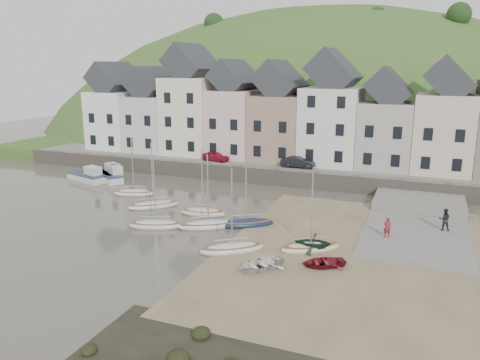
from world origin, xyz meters
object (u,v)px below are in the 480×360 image
at_px(person_red, 387,227).
at_px(person_dark, 445,219).
at_px(rowboat_green, 313,242).
at_px(car_left, 215,156).
at_px(sailboat_0, 134,193).
at_px(rowboat_white, 260,264).
at_px(car_right, 298,162).
at_px(rowboat_red, 323,262).

xyz_separation_m(person_red, person_dark, (4.09, 3.33, 0.12)).
distance_m(rowboat_green, car_left, 26.45).
relative_size(rowboat_green, person_red, 1.64).
xyz_separation_m(sailboat_0, person_dark, (29.28, 0.06, 0.76)).
height_order(sailboat_0, person_red, sailboat_0).
relative_size(rowboat_white, car_left, 0.92).
bearing_deg(car_right, person_red, -146.14).
distance_m(rowboat_red, person_dark, 12.84).
distance_m(rowboat_green, person_red, 6.61).
relative_size(rowboat_green, car_right, 0.65).
distance_m(sailboat_0, person_red, 25.41).
relative_size(person_dark, car_right, 0.46).
distance_m(rowboat_red, person_red, 7.88).
relative_size(sailboat_0, person_red, 4.04).
bearing_deg(rowboat_white, rowboat_red, 62.67).
bearing_deg(person_dark, rowboat_red, 46.67).
height_order(sailboat_0, car_left, sailboat_0).
bearing_deg(sailboat_0, rowboat_red, -25.42).
relative_size(sailboat_0, person_dark, 3.50).
relative_size(sailboat_0, rowboat_white, 1.95).
bearing_deg(person_red, person_dark, -159.42).
height_order(rowboat_green, car_left, car_left).
bearing_deg(person_red, sailboat_0, -25.93).
relative_size(rowboat_white, car_right, 0.83).
bearing_deg(rowboat_white, person_dark, 83.52).
xyz_separation_m(rowboat_green, person_dark, (8.73, 8.04, 0.29)).
bearing_deg(rowboat_red, sailboat_0, -146.99).
distance_m(rowboat_green, car_right, 21.30).
bearing_deg(rowboat_white, person_red, 87.49).
distance_m(rowboat_white, rowboat_red, 4.17).
bearing_deg(person_dark, car_left, -33.05).
relative_size(rowboat_white, rowboat_red, 1.11).
bearing_deg(person_dark, sailboat_0, -7.63).
bearing_deg(sailboat_0, rowboat_white, -34.12).
height_order(sailboat_0, car_right, sailboat_0).
bearing_deg(car_right, rowboat_red, -162.89).
bearing_deg(sailboat_0, car_left, 73.85).
bearing_deg(rowboat_green, person_red, 123.32).
distance_m(rowboat_white, rowboat_green, 4.95).
relative_size(rowboat_green, car_left, 0.72).
height_order(rowboat_white, person_red, person_red).
xyz_separation_m(person_red, car_right, (-11.21, 15.50, 1.34)).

